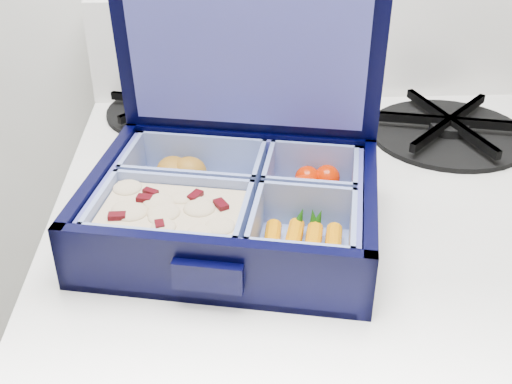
{
  "coord_description": "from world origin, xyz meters",
  "views": [
    {
      "loc": [
        0.16,
        1.12,
        1.21
      ],
      "look_at": [
        0.19,
        1.62,
        0.9
      ],
      "focal_mm": 45.0,
      "sensor_mm": 36.0,
      "label": 1
    }
  ],
  "objects": [
    {
      "name": "fork",
      "position": [
        0.24,
        1.73,
        0.86
      ],
      "size": [
        0.07,
        0.19,
        0.01
      ],
      "primitive_type": null,
      "rotation": [
        0.0,
        0.0,
        -0.24
      ],
      "color": "#9898AB",
      "rests_on": "stove"
    },
    {
      "name": "burner_grate_rear",
      "position": [
        0.09,
        1.89,
        0.87
      ],
      "size": [
        0.2,
        0.2,
        0.02
      ],
      "primitive_type": "cylinder",
      "rotation": [
        0.0,
        0.0,
        -0.28
      ],
      "color": "black",
      "rests_on": "stove"
    },
    {
      "name": "bento_box",
      "position": [
        0.16,
        1.61,
        0.89
      ],
      "size": [
        0.29,
        0.25,
        0.06
      ],
      "primitive_type": null,
      "rotation": [
        0.0,
        0.0,
        -0.2
      ],
      "color": "black",
      "rests_on": "stove"
    },
    {
      "name": "burner_grate",
      "position": [
        0.43,
        1.8,
        0.87
      ],
      "size": [
        0.23,
        0.23,
        0.03
      ],
      "primitive_type": "cylinder",
      "rotation": [
        0.0,
        0.0,
        -0.24
      ],
      "color": "black",
      "rests_on": "stove"
    }
  ]
}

